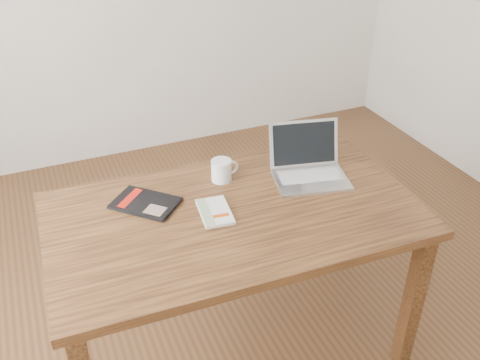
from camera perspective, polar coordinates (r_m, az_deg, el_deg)
name	(u,v)px	position (r m, az deg, el deg)	size (l,w,h in m)	color
room	(238,61)	(1.86, -0.21, 12.61)	(4.04, 4.04, 2.70)	#52341C
desk	(234,230)	(2.17, -0.60, -5.31)	(1.49, 0.88, 0.75)	#4F2F17
white_guidebook	(215,212)	(2.10, -2.69, -3.42)	(0.14, 0.20, 0.02)	beige
black_guidebook	(145,203)	(2.18, -10.06, -2.44)	(0.30, 0.30, 0.01)	black
laptop	(309,166)	(2.34, 7.32, 1.45)	(0.36, 0.34, 0.21)	silver
coffee_mug	(222,170)	(2.29, -1.93, 1.09)	(0.13, 0.09, 0.09)	white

